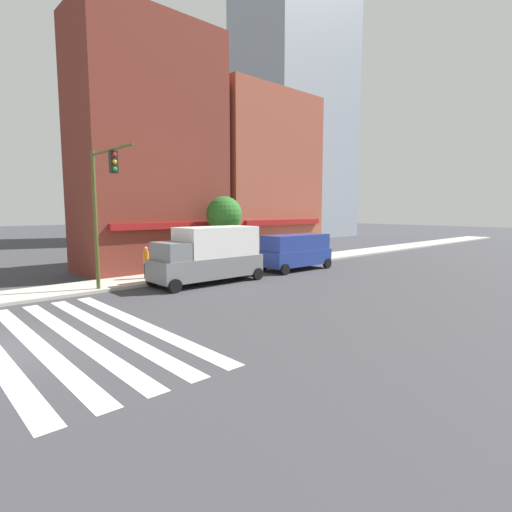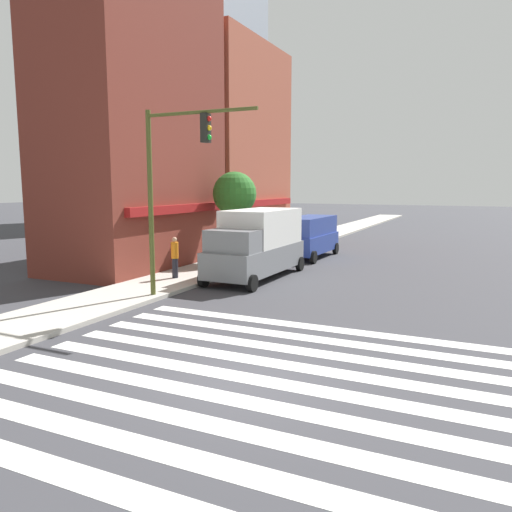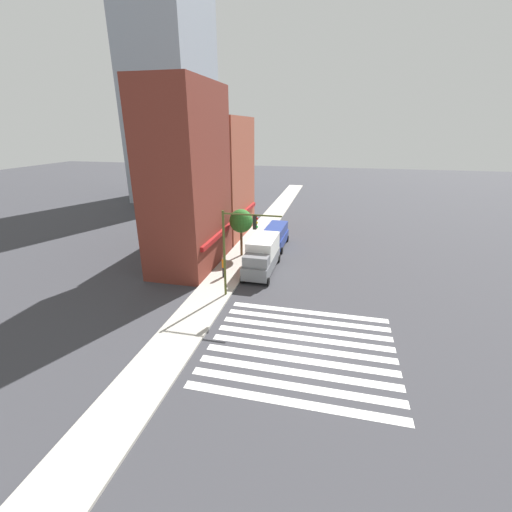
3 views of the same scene
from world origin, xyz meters
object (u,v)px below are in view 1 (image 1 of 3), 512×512
box_truck_grey (209,254)px  pedestrian_orange_vest (146,262)px  street_tree (224,215)px  van_blue (296,251)px  traffic_signal (102,197)px

box_truck_grey → pedestrian_orange_vest: size_ratio=3.52×
box_truck_grey → street_tree: bearing=41.2°
van_blue → pedestrian_orange_vest: bearing=164.1°
pedestrian_orange_vest → van_blue: bearing=-87.6°
traffic_signal → pedestrian_orange_vest: 5.11m
pedestrian_orange_vest → street_tree: street_tree is taller
traffic_signal → box_truck_grey: size_ratio=1.08×
van_blue → street_tree: size_ratio=1.08×
box_truck_grey → pedestrian_orange_vest: bearing=128.3°
box_truck_grey → pedestrian_orange_vest: (-2.21, 2.87, -0.51)m
traffic_signal → van_blue: size_ratio=1.33×
pedestrian_orange_vest → street_tree: bearing=-71.1°
traffic_signal → van_blue: 12.85m
street_tree → box_truck_grey: bearing=-139.4°
traffic_signal → van_blue: bearing=-3.6°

